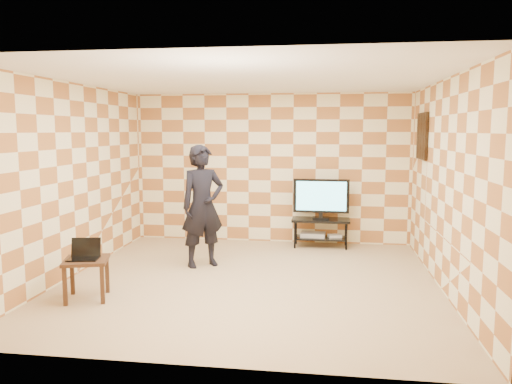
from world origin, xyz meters
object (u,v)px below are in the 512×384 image
tv (321,197)px  person (203,206)px  side_table (86,266)px  tv_stand (321,226)px

tv → person: 2.29m
tv → side_table: size_ratio=1.53×
tv → person: (-1.74, -1.49, 0.03)m
tv → side_table: bearing=-131.3°
side_table → person: bearing=58.2°
side_table → person: size_ratio=0.34×
tv → tv_stand: bearing=91.3°
tv_stand → tv: (0.00, -0.00, 0.52)m
tv_stand → tv: 0.52m
tv → side_table: tv is taller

